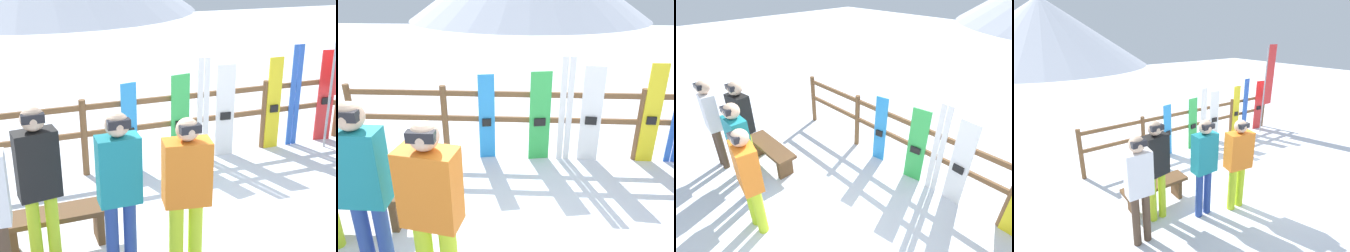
% 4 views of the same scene
% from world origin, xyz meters
% --- Properties ---
extents(ground_plane, '(40.00, 40.00, 0.00)m').
position_xyz_m(ground_plane, '(0.00, 0.00, 0.00)').
color(ground_plane, white).
extents(mountain_backdrop, '(18.00, 18.00, 6.00)m').
position_xyz_m(mountain_backdrop, '(0.00, 24.10, 3.00)').
color(mountain_backdrop, silver).
rests_on(mountain_backdrop, ground).
extents(fence, '(6.07, 0.10, 1.16)m').
position_xyz_m(fence, '(0.00, 2.10, 0.70)').
color(fence, brown).
rests_on(fence, ground).
extents(bench, '(1.24, 0.36, 0.45)m').
position_xyz_m(bench, '(-2.14, 0.39, 0.33)').
color(bench, brown).
rests_on(bench, ground).
extents(person_teal, '(0.41, 0.23, 1.76)m').
position_xyz_m(person_teal, '(-1.59, -0.33, 1.04)').
color(person_teal, navy).
rests_on(person_teal, ground).
extents(person_orange, '(0.49, 0.33, 1.69)m').
position_xyz_m(person_orange, '(-0.98, -0.51, 0.98)').
color(person_orange, '#B7D826').
rests_on(person_orange, ground).
extents(person_black, '(0.43, 0.28, 1.78)m').
position_xyz_m(person_black, '(-2.30, 0.03, 1.05)').
color(person_black, '#B7D826').
rests_on(person_black, ground).
extents(person_white, '(0.40, 0.24, 1.76)m').
position_xyz_m(person_white, '(-2.77, -0.31, 1.05)').
color(person_white, '#4C3828').
rests_on(person_white, ground).
extents(snowboard_blue, '(0.25, 0.09, 1.35)m').
position_xyz_m(snowboard_blue, '(-0.83, 2.04, 0.67)').
color(snowboard_blue, '#288CE0').
rests_on(snowboard_blue, ground).
extents(snowboard_green, '(0.32, 0.10, 1.41)m').
position_xyz_m(snowboard_green, '(-0.02, 2.04, 0.70)').
color(snowboard_green, green).
rests_on(snowboard_green, ground).
extents(ski_pair_white, '(0.19, 0.02, 1.63)m').
position_xyz_m(ski_pair_white, '(0.36, 2.04, 0.82)').
color(ski_pair_white, white).
rests_on(ski_pair_white, ground).
extents(snowboard_white, '(0.31, 0.07, 1.50)m').
position_xyz_m(snowboard_white, '(0.74, 2.04, 0.74)').
color(snowboard_white, white).
rests_on(snowboard_white, ground).
extents(snowboard_yellow, '(0.25, 0.05, 1.55)m').
position_xyz_m(snowboard_yellow, '(1.62, 2.04, 0.77)').
color(snowboard_yellow, yellow).
rests_on(snowboard_yellow, ground).
extents(ski_pair_blue, '(0.20, 0.02, 1.72)m').
position_xyz_m(ski_pair_blue, '(2.03, 2.04, 0.86)').
color(ski_pair_blue, blue).
rests_on(ski_pair_blue, ground).
extents(snowboard_red, '(0.30, 0.09, 1.59)m').
position_xyz_m(snowboard_red, '(2.66, 2.04, 0.79)').
color(snowboard_red, red).
rests_on(snowboard_red, ground).
extents(rental_flag, '(0.40, 0.04, 2.71)m').
position_xyz_m(rental_flag, '(2.62, 1.75, 1.64)').
color(rental_flag, '#99999E').
rests_on(rental_flag, ground).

